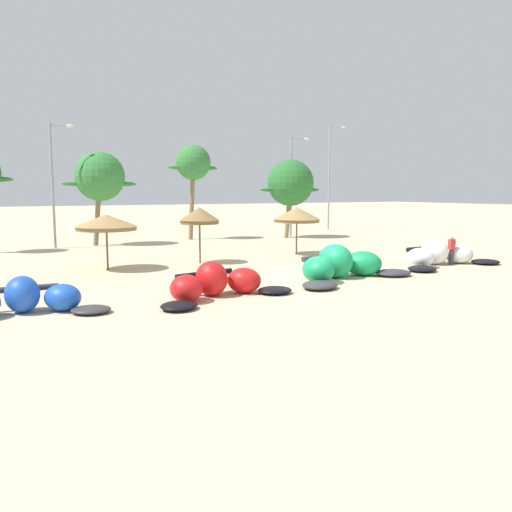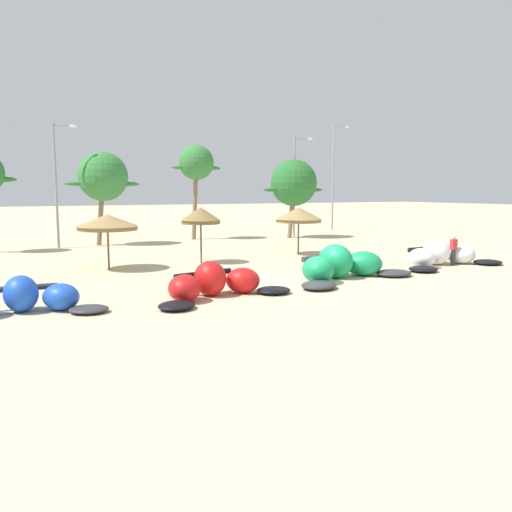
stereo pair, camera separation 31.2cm
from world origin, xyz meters
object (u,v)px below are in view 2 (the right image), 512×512
at_px(beach_umbrella_middle, 201,216).
at_px(beach_umbrella_near_van, 107,222).
at_px(palm_center_left, 196,164).
at_px(palm_center_right, 294,183).
at_px(lamppost_west_center, 296,181).
at_px(beach_umbrella_near_palms, 299,215).
at_px(kite_left, 215,284).
at_px(lamppost_east_center, 334,172).
at_px(kite_far_left, 21,300).
at_px(palm_left_of_gap, 103,177).
at_px(kite_left_of_center, 341,266).
at_px(person_near_kites, 453,250).
at_px(lamppost_west, 58,179).
at_px(kite_center, 441,256).

bearing_deg(beach_umbrella_middle, beach_umbrella_near_van, -179.73).
bearing_deg(palm_center_left, palm_center_right, -17.59).
distance_m(beach_umbrella_near_van, palm_center_left, 17.51).
distance_m(palm_center_left, lamppost_west_center, 8.88).
xyz_separation_m(beach_umbrella_near_palms, palm_center_left, (-1.83, 12.91, 3.72)).
height_order(kite_left, palm_center_left, palm_center_left).
bearing_deg(lamppost_east_center, lamppost_west_center, -146.51).
bearing_deg(lamppost_west_center, beach_umbrella_near_van, -147.69).
height_order(palm_center_right, lamppost_west_center, lamppost_west_center).
distance_m(kite_far_left, palm_left_of_gap, 22.64).
xyz_separation_m(kite_far_left, palm_left_of_gap, (6.97, 21.05, 4.58)).
relative_size(beach_umbrella_near_palms, lamppost_west_center, 0.34).
bearing_deg(kite_left_of_center, palm_center_right, 64.03).
relative_size(kite_left, lamppost_east_center, 0.55).
distance_m(kite_left_of_center, beach_umbrella_near_van, 12.01).
distance_m(beach_umbrella_near_van, palm_center_right, 21.44).
height_order(kite_left_of_center, palm_center_left, palm_center_left).
xyz_separation_m(palm_left_of_gap, lamppost_west_center, (16.41, -0.73, -0.14)).
bearing_deg(beach_umbrella_near_palms, kite_far_left, -150.97).
xyz_separation_m(beach_umbrella_middle, person_near_kites, (11.89, -7.15, -1.85)).
distance_m(beach_umbrella_middle, palm_center_left, 15.04).
relative_size(kite_far_left, lamppost_west, 0.64).
height_order(kite_left_of_center, beach_umbrella_near_palms, beach_umbrella_near_palms).
relative_size(kite_left, palm_center_right, 0.88).
height_order(kite_left_of_center, kite_center, kite_left_of_center).
distance_m(beach_umbrella_near_palms, palm_left_of_gap, 15.47).
distance_m(kite_far_left, kite_center, 20.90).
distance_m(kite_left_of_center, lamppost_east_center, 31.38).
bearing_deg(palm_left_of_gap, beach_umbrella_middle, -77.78).
xyz_separation_m(kite_center, lamppost_west, (-17.11, 19.02, 4.34)).
xyz_separation_m(kite_far_left, kite_left, (6.69, -0.50, 0.05)).
relative_size(kite_far_left, kite_left, 0.94).
distance_m(kite_left, palm_center_left, 24.73).
height_order(beach_umbrella_near_palms, palm_center_right, palm_center_right).
bearing_deg(lamppost_east_center, beach_umbrella_near_van, -147.33).
bearing_deg(kite_center, lamppost_east_center, 66.39).
bearing_deg(kite_far_left, palm_left_of_gap, 71.68).
height_order(beach_umbrella_middle, palm_center_right, palm_center_right).
bearing_deg(palm_center_left, kite_center, -73.71).
height_order(kite_left_of_center, lamppost_west_center, lamppost_west_center).
bearing_deg(kite_center, kite_left_of_center, -172.71).
xyz_separation_m(palm_center_left, palm_center_right, (7.93, -2.51, -1.56)).
xyz_separation_m(kite_left_of_center, lamppost_west_center, (9.97, 19.82, 4.31)).
height_order(kite_far_left, palm_center_left, palm_center_left).
distance_m(beach_umbrella_near_van, beach_umbrella_near_palms, 12.07).
bearing_deg(lamppost_east_center, kite_center, -113.61).
xyz_separation_m(kite_left_of_center, palm_center_left, (1.38, 21.64, 5.65)).
bearing_deg(palm_left_of_gap, lamppost_west_center, -2.55).
bearing_deg(beach_umbrella_near_van, palm_center_left, 53.33).
bearing_deg(lamppost_east_center, beach_umbrella_middle, -141.66).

